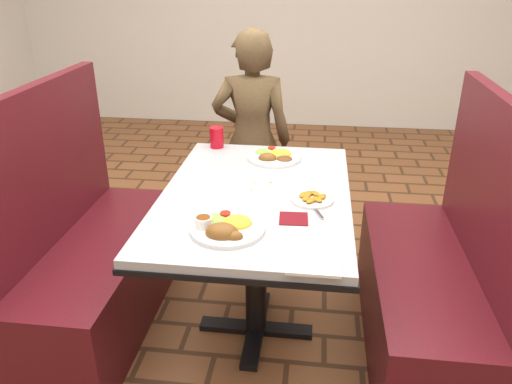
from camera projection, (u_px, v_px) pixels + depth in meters
The scene contains 14 objects.
dining_table at pixel (256, 212), 2.18m from camera, with size 0.81×1.21×0.75m.
booth_bench_left at pixel (92, 262), 2.41m from camera, with size 0.47×1.20×1.17m.
booth_bench_right at pixel (433, 287), 2.23m from camera, with size 0.47×1.20×1.17m.
diner_person at pixel (252, 141), 3.04m from camera, with size 0.48×0.32×1.33m, color brown.
near_dinner_plate at pixel (226, 224), 1.81m from camera, with size 0.27×0.27×0.08m.
far_dinner_plate at pixel (274, 154), 2.50m from camera, with size 0.27×0.27×0.07m.
plantain_plate at pixel (312, 198), 2.06m from camera, with size 0.18×0.18×0.03m.
maroon_napkin at pixel (294, 219), 1.91m from camera, with size 0.11×0.11×0.00m, color #5F0E15.
spoon_utensil at pixel (316, 210), 1.97m from camera, with size 0.01×0.14×0.00m, color silver.
red_tumbler at pixel (217, 137), 2.64m from camera, with size 0.07×0.07×0.11m, color red.
paper_napkin at pixel (314, 264), 1.62m from camera, with size 0.18×0.13×0.01m, color white.
knife_utensil at pixel (236, 231), 1.81m from camera, with size 0.01×0.18×0.00m, color silver.
fork_utensil at pixel (207, 230), 1.82m from camera, with size 0.01×0.15×0.00m, color silver.
lettuce_shreds at pixel (267, 187), 2.19m from camera, with size 0.28×0.32×0.00m, color #8FC44E, non-canonical shape.
Camera 1 is at (0.24, -1.93, 1.64)m, focal length 35.00 mm.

